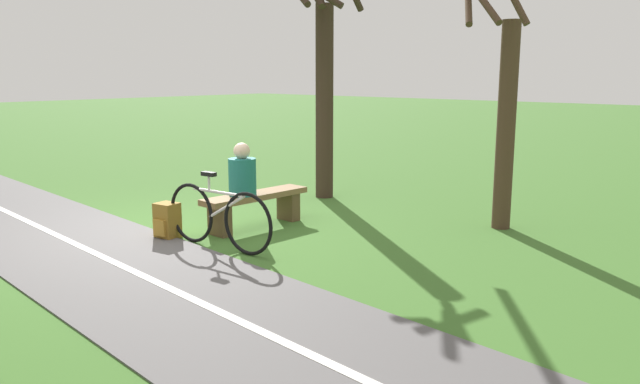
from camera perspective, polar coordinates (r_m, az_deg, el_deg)
The scene contains 9 objects.
ground_plane at distance 8.74m, azimuth -14.06°, elevation -3.61°, with size 80.00×80.00×0.00m, color #3D6B28.
paved_path at distance 4.94m, azimuth -1.01°, elevation -14.65°, with size 2.18×36.00×0.02m, color #565454.
path_centre_line at distance 4.94m, azimuth -1.01°, elevation -14.55°, with size 0.10×32.00×0.00m, color silver.
bench at distance 8.75m, azimuth -5.90°, elevation -1.08°, with size 1.68×0.45×0.49m.
person_seated at distance 8.53m, azimuth -7.10°, elevation 1.70°, with size 0.39×0.39×0.72m.
bicycle at distance 7.74m, azimuth -9.25°, elevation -2.24°, with size 0.18×1.73×0.94m.
backpack at distance 8.40m, azimuth -13.78°, elevation -2.57°, with size 0.32×0.31×0.47m.
tree_far_right at distance 10.63m, azimuth 0.24°, elevation 10.05°, with size 1.30×1.42×4.23m.
tree_far_left at distance 8.82m, azimuth 16.29°, elevation 7.59°, with size 1.09×1.24×3.91m.
Camera 1 is at (4.79, 7.00, 2.14)m, focal length 35.09 mm.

